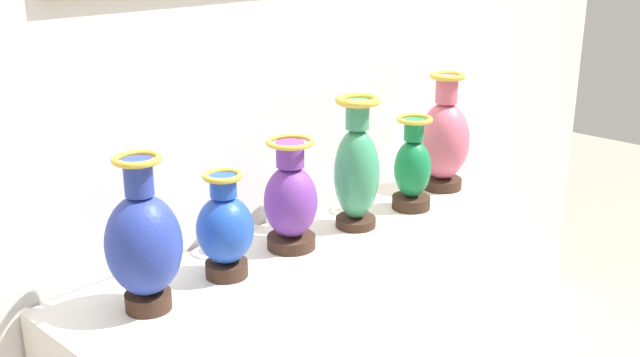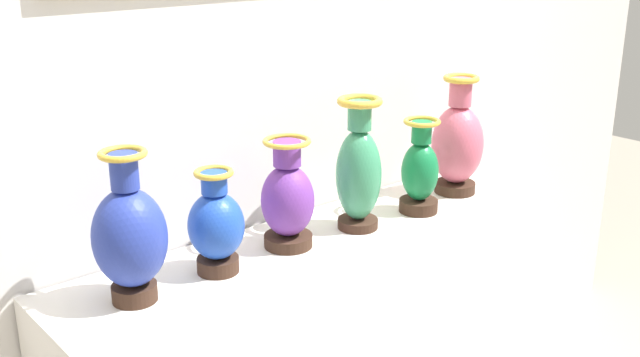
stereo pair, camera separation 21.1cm
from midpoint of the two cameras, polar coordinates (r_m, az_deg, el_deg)
The scene contains 7 objects.
back_wall at distance 2.38m, azimuth -1.35°, elevation 8.88°, with size 4.21×0.14×2.91m.
vase_cobalt at distance 1.91m, azimuth -11.18°, elevation -4.39°, with size 0.19×0.19×0.40m.
vase_sapphire at distance 2.05m, azimuth -4.97°, elevation -3.66°, with size 0.16×0.16×0.30m.
vase_violet at distance 2.20m, azimuth 0.27°, elevation -1.65°, with size 0.16×0.16×0.33m.
vase_jade at distance 2.33m, azimuth 5.54°, elevation 0.59°, with size 0.14×0.14×0.42m.
vase_emerald at distance 2.51m, azimuth 9.98°, elevation 0.47°, with size 0.13×0.13×0.32m.
vase_rose at distance 2.71m, azimuth 12.59°, elevation 2.61°, with size 0.18×0.18×0.42m.
Camera 2 is at (-1.40, -1.65, 1.87)m, focal length 42.21 mm.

